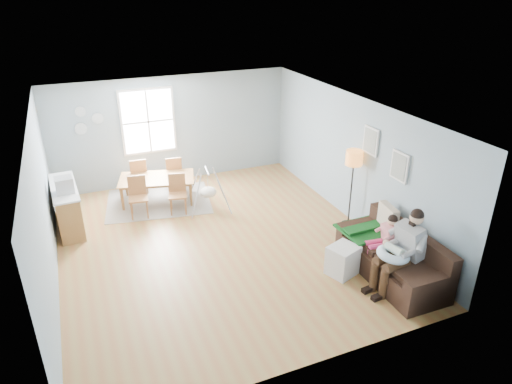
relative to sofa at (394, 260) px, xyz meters
name	(u,v)px	position (x,y,z in m)	size (l,w,h in m)	color
room	(214,126)	(-2.51, 2.20, 2.11)	(8.40, 9.40, 3.90)	#A76B3B
window	(148,121)	(-3.11, 5.66, 1.34)	(1.32, 0.08, 1.62)	silver
pictures	(385,153)	(0.45, 1.15, 1.54)	(0.05, 1.34, 0.74)	silver
wall_plates	(86,120)	(-4.52, 5.67, 1.52)	(0.67, 0.02, 0.66)	#9AABB9
sofa	(394,260)	(0.00, 0.00, 0.00)	(0.96, 2.19, 0.88)	black
green_throw	(367,229)	(-0.07, 0.73, 0.25)	(0.99, 0.83, 0.04)	#13541D
beige_pillow	(388,219)	(0.24, 0.57, 0.49)	(0.15, 0.52, 0.52)	tan
father	(402,248)	(-0.14, -0.31, 0.45)	(1.04, 0.51, 1.43)	gray
nursing_pillow	(393,254)	(-0.31, -0.31, 0.37)	(0.55, 0.55, 0.15)	#C7E8F9
infant	(392,248)	(-0.31, -0.27, 0.47)	(0.21, 0.41, 0.15)	silver
toddler	(386,234)	(-0.08, 0.20, 0.43)	(0.57, 0.32, 0.88)	silver
floor_lamp	(354,164)	(0.29, 1.85, 1.08)	(0.34, 0.34, 1.68)	black
storage_cube	(342,260)	(-0.82, 0.37, -0.04)	(0.61, 0.58, 0.55)	white
rug	(159,201)	(-3.23, 4.55, -0.30)	(2.37, 1.80, 0.01)	gray
dining_table	(158,190)	(-3.23, 4.55, -0.01)	(1.71, 0.95, 0.60)	brown
chair_sw	(138,194)	(-3.75, 4.05, 0.20)	(0.46, 0.46, 0.91)	#A06837
chair_se	(177,191)	(-2.90, 3.90, 0.18)	(0.48, 0.48, 0.88)	#A06837
chair_nw	(139,174)	(-3.54, 5.20, 0.20)	(0.43, 0.43, 0.91)	#A06837
chair_ne	(174,171)	(-2.71, 5.05, 0.19)	(0.44, 0.44, 0.89)	#A06837
counter	(67,206)	(-5.21, 4.10, 0.16)	(0.57, 1.69, 0.93)	brown
monitor	(64,185)	(-5.18, 3.78, 0.78)	(0.36, 0.34, 0.32)	#B6B6BB
baby_swing	(208,191)	(-2.23, 3.77, 0.11)	(1.04, 1.06, 0.94)	#B6B6BB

